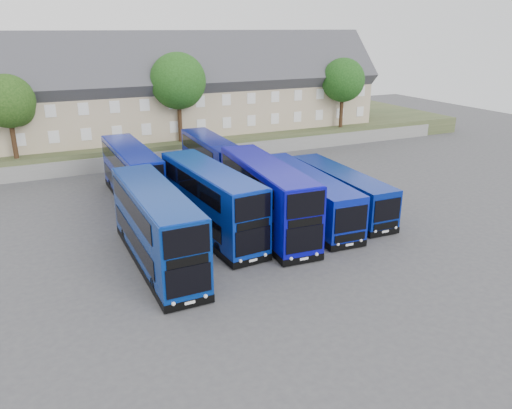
% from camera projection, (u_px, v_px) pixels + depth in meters
% --- Properties ---
extents(ground, '(120.00, 120.00, 0.00)m').
position_uv_depth(ground, '(272.00, 255.00, 31.35)').
color(ground, '#414146').
rests_on(ground, ground).
extents(retaining_wall, '(70.00, 0.40, 1.50)m').
position_uv_depth(retaining_wall, '(167.00, 158.00, 51.57)').
color(retaining_wall, slate).
rests_on(retaining_wall, ground).
extents(earth_bank, '(80.00, 20.00, 2.00)m').
position_uv_depth(earth_bank, '(145.00, 137.00, 60.01)').
color(earth_bank, '#3B4A29').
rests_on(earth_bank, ground).
extents(terrace_row, '(54.00, 10.40, 11.20)m').
position_uv_depth(terrace_row, '(149.00, 94.00, 54.72)').
color(terrace_row, tan).
rests_on(terrace_row, earth_bank).
extents(dd_front_left, '(2.84, 11.78, 4.67)m').
position_uv_depth(dd_front_left, '(157.00, 228.00, 29.48)').
color(dd_front_left, navy).
rests_on(dd_front_left, ground).
extents(dd_front_mid, '(3.60, 11.85, 4.64)m').
position_uv_depth(dd_front_mid, '(211.00, 202.00, 33.86)').
color(dd_front_mid, '#082798').
rests_on(dd_front_mid, ground).
extents(dd_front_right, '(3.54, 12.15, 4.77)m').
position_uv_depth(dd_front_right, '(266.00, 198.00, 34.51)').
color(dd_front_right, '#0808A3').
rests_on(dd_front_right, ground).
extents(dd_rear_left, '(2.79, 11.30, 4.47)m').
position_uv_depth(dd_rear_left, '(132.00, 175.00, 40.45)').
color(dd_rear_left, '#081895').
rests_on(dd_rear_left, ground).
extents(dd_rear_right, '(2.62, 10.69, 4.23)m').
position_uv_depth(dd_rear_right, '(212.00, 163.00, 44.60)').
color(dd_rear_right, '#071180').
rests_on(dd_rear_right, ground).
extents(coach_east_a, '(3.38, 12.76, 3.45)m').
position_uv_depth(coach_east_a, '(305.00, 196.00, 36.95)').
color(coach_east_a, '#08199C').
rests_on(coach_east_a, ground).
extents(coach_east_b, '(2.70, 11.61, 3.16)m').
position_uv_depth(coach_east_b, '(340.00, 191.00, 38.49)').
color(coach_east_b, navy).
rests_on(coach_east_b, ground).
extents(tree_west, '(4.80, 4.80, 7.65)m').
position_uv_depth(tree_west, '(10.00, 103.00, 44.85)').
color(tree_west, '#382314').
rests_on(tree_west, earth_bank).
extents(tree_mid, '(5.76, 5.76, 9.18)m').
position_uv_depth(tree_mid, '(179.00, 83.00, 51.32)').
color(tree_mid, '#382314').
rests_on(tree_mid, earth_bank).
extents(tree_east, '(5.12, 5.12, 8.16)m').
position_uv_depth(tree_east, '(344.00, 82.00, 59.11)').
color(tree_east, '#382314').
rests_on(tree_east, earth_bank).
extents(tree_far, '(5.44, 5.44, 8.67)m').
position_uv_depth(tree_far, '(351.00, 72.00, 67.37)').
color(tree_far, '#382314').
rests_on(tree_far, earth_bank).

